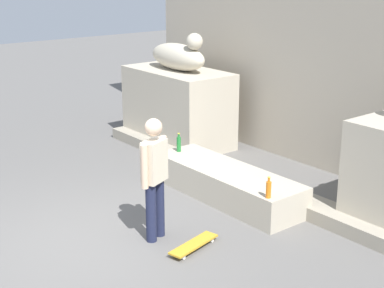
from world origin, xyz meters
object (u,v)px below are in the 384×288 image
Objects in this scene: statue_reclining_left at (179,56)px; bottle_orange at (269,189)px; skateboard at (194,244)px; bottle_green at (179,144)px; skater at (154,174)px.

bottle_orange is at bearing -19.05° from statue_reclining_left.
skateboard is at bearing -33.30° from statue_reclining_left.
statue_reclining_left is 4.45m from bottle_orange.
statue_reclining_left is at bearing 159.16° from bottle_orange.
bottle_orange is (2.39, -0.28, -0.01)m from bottle_green.
bottle_green is (1.62, -1.24, -1.19)m from statue_reclining_left.
bottle_green is at bearing -136.24° from skateboard.
statue_reclining_left is at bearing -153.41° from skater.
statue_reclining_left reaches higher than bottle_orange.
statue_reclining_left is 4.43m from skater.
skateboard is at bearing 87.80° from skater.
bottle_green reaches higher than bottle_orange.
statue_reclining_left reaches higher than bottle_green.
skater is at bearing -45.22° from bottle_green.
bottle_orange is (4.01, -1.53, -1.20)m from statue_reclining_left.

